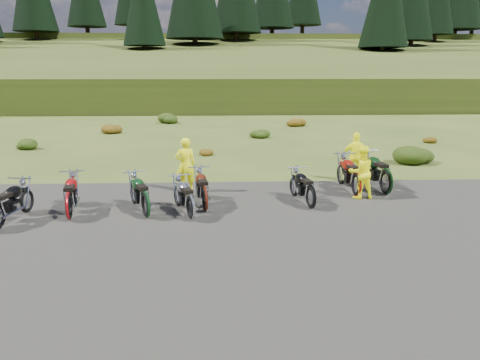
{
  "coord_description": "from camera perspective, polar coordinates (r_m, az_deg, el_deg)",
  "views": [
    {
      "loc": [
        0.29,
        -11.52,
        3.81
      ],
      "look_at": [
        0.83,
        0.92,
        0.83
      ],
      "focal_mm": 35.0,
      "sensor_mm": 36.0,
      "label": 1
    }
  ],
  "objects": [
    {
      "name": "motorcycle_5",
      "position": [
        13.13,
        8.57,
        -3.57
      ],
      "size": [
        1.02,
        1.98,
        0.99
      ],
      "primitive_type": null,
      "rotation": [
        0.0,
        0.0,
        1.78
      ],
      "color": "black",
      "rests_on": "ground"
    },
    {
      "name": "motorcycle_7",
      "position": [
        15.1,
        17.26,
        -1.77
      ],
      "size": [
        1.07,
        2.37,
        1.2
      ],
      "primitive_type": null,
      "rotation": [
        0.0,
        0.0,
        1.71
      ],
      "color": "black",
      "rests_on": "ground"
    },
    {
      "name": "gravel_pad",
      "position": [
        10.26,
        -3.97,
        -8.37
      ],
      "size": [
        20.0,
        12.0,
        0.04
      ],
      "primitive_type": "cube",
      "color": "black",
      "rests_on": "ground"
    },
    {
      "name": "shrub_4",
      "position": [
        21.04,
        -4.35,
        3.62
      ],
      "size": [
        0.77,
        0.77,
        0.45
      ],
      "primitive_type": "ellipsoid",
      "color": "#68360D",
      "rests_on": "ground"
    },
    {
      "name": "person_right_b",
      "position": [
        16.51,
        13.94,
        2.68
      ],
      "size": [
        1.03,
        0.55,
        1.67
      ],
      "primitive_type": "imported",
      "rotation": [
        0.0,
        0.0,
        2.99
      ],
      "color": "#FFFE0D",
      "rests_on": "ground"
    },
    {
      "name": "shrub_5",
      "position": [
        26.35,
        2.35,
        5.81
      ],
      "size": [
        1.03,
        1.03,
        0.61
      ],
      "primitive_type": "ellipsoid",
      "color": "#1D360D",
      "rests_on": "ground"
    },
    {
      "name": "person_middle",
      "position": [
        14.68,
        -6.65,
        1.75
      ],
      "size": [
        0.68,
        0.51,
        1.7
      ],
      "primitive_type": "imported",
      "rotation": [
        0.0,
        0.0,
        3.32
      ],
      "color": "#FFFE0D",
      "rests_on": "ground"
    },
    {
      "name": "shrub_1",
      "position": [
        24.93,
        -24.67,
        4.15
      ],
      "size": [
        1.03,
        1.03,
        0.61
      ],
      "primitive_type": "ellipsoid",
      "color": "#1D360D",
      "rests_on": "ground"
    },
    {
      "name": "motorcycle_4",
      "position": [
        12.8,
        -4.26,
        -3.9
      ],
      "size": [
        0.99,
        2.06,
        1.04
      ],
      "primitive_type": null,
      "rotation": [
        0.0,
        0.0,
        1.74
      ],
      "color": "#4A180C",
      "rests_on": "ground"
    },
    {
      "name": "ground",
      "position": [
        12.14,
        -3.74,
        -4.86
      ],
      "size": [
        300.0,
        300.0,
        0.0
      ],
      "primitive_type": "plane",
      "color": "#384C19",
      "rests_on": "ground"
    },
    {
      "name": "shrub_3",
      "position": [
        33.78,
        -8.67,
        7.62
      ],
      "size": [
        1.56,
        1.56,
        0.92
      ],
      "primitive_type": "ellipsoid",
      "color": "#1D360D",
      "rests_on": "ground"
    },
    {
      "name": "motorcycle_3",
      "position": [
        12.11,
        -5.98,
        -4.96
      ],
      "size": [
        1.23,
        1.99,
        0.99
      ],
      "primitive_type": null,
      "rotation": [
        0.0,
        0.0,
        1.92
      ],
      "color": "#9C9CA0",
      "rests_on": "ground"
    },
    {
      "name": "shrub_2",
      "position": [
        29.06,
        -15.48,
        6.21
      ],
      "size": [
        1.3,
        1.3,
        0.77
      ],
      "primitive_type": "ellipsoid",
      "color": "#68360D",
      "rests_on": "ground"
    },
    {
      "name": "hill_slope",
      "position": [
        61.64,
        -2.81,
        9.9
      ],
      "size": [
        300.0,
        45.97,
        9.37
      ],
      "primitive_type": null,
      "rotation": [
        0.14,
        0.0,
        0.0
      ],
      "color": "#344316",
      "rests_on": "ground"
    },
    {
      "name": "motorcycle_2",
      "position": [
        12.46,
        -11.33,
        -4.62
      ],
      "size": [
        1.39,
        2.09,
        1.04
      ],
      "primitive_type": null,
      "rotation": [
        0.0,
        0.0,
        1.97
      ],
      "color": "#0E3314",
      "rests_on": "ground"
    },
    {
      "name": "shrub_8",
      "position": [
        26.54,
        21.88,
        4.73
      ],
      "size": [
        0.77,
        0.77,
        0.45
      ],
      "primitive_type": "ellipsoid",
      "color": "#68360D",
      "rests_on": "ground"
    },
    {
      "name": "shrub_6",
      "position": [
        31.92,
        6.78,
        7.21
      ],
      "size": [
        1.3,
        1.3,
        0.77
      ],
      "primitive_type": "ellipsoid",
      "color": "#68360D",
      "rests_on": "ground"
    },
    {
      "name": "hill_plateau",
      "position": [
        121.58,
        -2.7,
        11.65
      ],
      "size": [
        300.0,
        90.0,
        9.17
      ],
      "primitive_type": "cube",
      "color": "#344316",
      "rests_on": "ground"
    },
    {
      "name": "shrub_7",
      "position": [
        20.55,
        20.52,
        3.22
      ],
      "size": [
        1.56,
        1.56,
        0.92
      ],
      "primitive_type": "ellipsoid",
      "color": "#1D360D",
      "rests_on": "ground"
    },
    {
      "name": "motorcycle_6",
      "position": [
        14.6,
        13.92,
        -2.07
      ],
      "size": [
        0.86,
        2.24,
        1.15
      ],
      "primitive_type": null,
      "rotation": [
        0.0,
        0.0,
        1.63
      ],
      "color": "maroon",
      "rests_on": "ground"
    },
    {
      "name": "person_right_a",
      "position": [
        14.29,
        14.53,
        0.82
      ],
      "size": [
        0.86,
        0.72,
        1.58
      ],
      "primitive_type": "imported",
      "rotation": [
        0.0,
        0.0,
        3.31
      ],
      "color": "#FFFE0D",
      "rests_on": "ground"
    },
    {
      "name": "motorcycle_1",
      "position": [
        12.83,
        -20.02,
        -4.66
      ],
      "size": [
        1.03,
        2.13,
        1.07
      ],
      "primitive_type": null,
      "rotation": [
        0.0,
        0.0,
        1.75
      ],
      "color": "maroon",
      "rests_on": "ground"
    }
  ]
}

